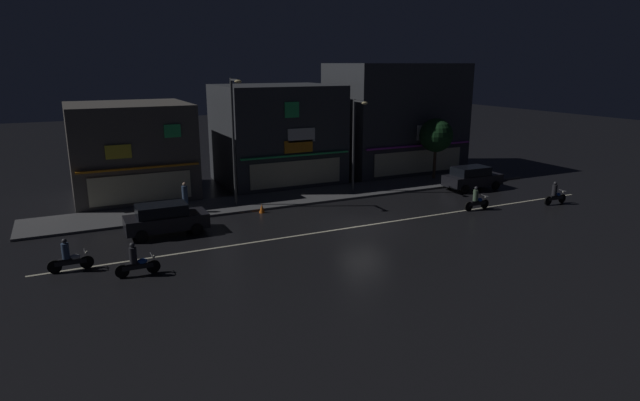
% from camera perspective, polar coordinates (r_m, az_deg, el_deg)
% --- Properties ---
extents(ground_plane, '(140.00, 140.00, 0.00)m').
position_cam_1_polar(ground_plane, '(30.18, 4.71, -2.73)').
color(ground_plane, black).
extents(lane_divider_stripe, '(33.82, 0.16, 0.01)m').
position_cam_1_polar(lane_divider_stripe, '(30.18, 4.71, -2.72)').
color(lane_divider_stripe, beige).
rests_on(lane_divider_stripe, ground).
extents(sidewalk_far, '(35.60, 3.96, 0.14)m').
position_cam_1_polar(sidewalk_far, '(36.58, -1.29, 0.50)').
color(sidewalk_far, '#4C4C4F').
rests_on(sidewalk_far, ground).
extents(storefront_left_block, '(10.36, 7.39, 8.94)m').
position_cam_1_polar(storefront_left_block, '(45.86, 8.01, 8.79)').
color(storefront_left_block, '#383A3F').
rests_on(storefront_left_block, ground).
extents(storefront_center_block, '(8.72, 7.56, 7.37)m').
position_cam_1_polar(storefront_center_block, '(41.06, -4.67, 7.13)').
color(storefront_center_block, '#383A3F').
rests_on(storefront_center_block, ground).
extents(storefront_right_block, '(7.77, 7.71, 6.35)m').
position_cam_1_polar(storefront_right_block, '(38.65, -19.65, 5.11)').
color(storefront_right_block, '#56514C').
rests_on(storefront_right_block, ground).
extents(streetlamp_west, '(0.44, 1.64, 7.94)m').
position_cam_1_polar(streetlamp_west, '(33.39, -9.21, 7.17)').
color(streetlamp_west, '#47494C').
rests_on(streetlamp_west, sidewalk_far).
extents(streetlamp_mid, '(0.44, 1.64, 6.43)m').
position_cam_1_polar(streetlamp_mid, '(36.83, 3.82, 6.76)').
color(streetlamp_mid, '#47494C').
rests_on(streetlamp_mid, sidewalk_far).
extents(pedestrian_on_sidewalk, '(0.35, 0.35, 1.84)m').
position_cam_1_polar(pedestrian_on_sidewalk, '(33.15, -14.29, 0.23)').
color(pedestrian_on_sidewalk, '#334766').
rests_on(pedestrian_on_sidewalk, sidewalk_far).
extents(street_tree, '(2.61, 2.61, 4.70)m').
position_cam_1_polar(street_tree, '(42.35, 12.36, 6.84)').
color(street_tree, '#473323').
rests_on(street_tree, sidewalk_far).
extents(parked_car_near_kerb, '(4.30, 1.98, 1.67)m').
position_cam_1_polar(parked_car_near_kerb, '(29.60, -16.30, -1.87)').
color(parked_car_near_kerb, black).
rests_on(parked_car_near_kerb, ground).
extents(parked_car_trailing, '(4.30, 1.98, 1.67)m').
position_cam_1_polar(parked_car_trailing, '(40.24, 16.02, 2.40)').
color(parked_car_trailing, black).
rests_on(parked_car_trailing, ground).
extents(motorcycle_lead, '(1.90, 0.60, 1.52)m').
position_cam_1_polar(motorcycle_lead, '(24.33, -19.15, -6.24)').
color(motorcycle_lead, black).
rests_on(motorcycle_lead, ground).
extents(motorcycle_following, '(1.90, 0.60, 1.52)m').
position_cam_1_polar(motorcycle_following, '(37.78, 23.94, 0.57)').
color(motorcycle_following, black).
rests_on(motorcycle_following, ground).
extents(motorcycle_opposite_lane, '(1.90, 0.60, 1.52)m').
position_cam_1_polar(motorcycle_opposite_lane, '(25.97, -25.38, -5.55)').
color(motorcycle_opposite_lane, black).
rests_on(motorcycle_opposite_lane, ground).
extents(motorcycle_trailing_far, '(1.90, 0.60, 1.52)m').
position_cam_1_polar(motorcycle_trailing_far, '(34.60, 16.46, 0.04)').
color(motorcycle_trailing_far, black).
rests_on(motorcycle_trailing_far, ground).
extents(traffic_cone, '(0.36, 0.36, 0.55)m').
position_cam_1_polar(traffic_cone, '(32.82, -6.26, -0.85)').
color(traffic_cone, orange).
rests_on(traffic_cone, ground).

